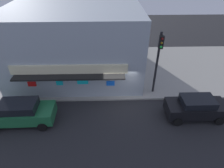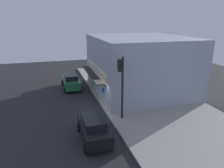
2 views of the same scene
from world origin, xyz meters
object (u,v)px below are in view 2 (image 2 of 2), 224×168
object	(u,v)px
fire_hydrant	(107,93)
parked_car_black	(94,128)
pedestrian	(116,99)
traffic_light	(121,80)
trash_can	(106,83)
parked_car_green	(71,81)

from	to	relation	value
fire_hydrant	parked_car_black	bearing A→B (deg)	-21.85
pedestrian	parked_car_black	size ratio (longest dim) A/B	0.43
pedestrian	traffic_light	bearing A→B (deg)	-6.19
traffic_light	parked_car_black	xyz separation A→B (m)	(2.40, -2.81, -2.61)
fire_hydrant	trash_can	world-z (taller)	trash_can
parked_car_green	traffic_light	bearing A→B (deg)	17.19
parked_car_black	parked_car_green	bearing A→B (deg)	-178.92
traffic_light	pedestrian	size ratio (longest dim) A/B	2.90
traffic_light	fire_hydrant	xyz separation A→B (m)	(-5.47, 0.35, -2.94)
parked_car_green	trash_can	bearing A→B (deg)	76.66
trash_can	parked_car_green	distance (m)	4.28
pedestrian	fire_hydrant	bearing A→B (deg)	177.80
parked_car_green	parked_car_black	xyz separation A→B (m)	(12.22, 0.23, -0.03)
traffic_light	trash_can	xyz separation A→B (m)	(-8.84, 1.12, -2.86)
traffic_light	parked_car_green	bearing A→B (deg)	-162.81
traffic_light	fire_hydrant	size ratio (longest dim) A/B	6.62
pedestrian	parked_car_black	bearing A→B (deg)	-34.68
fire_hydrant	pedestrian	bearing A→B (deg)	-2.20
fire_hydrant	parked_car_black	xyz separation A→B (m)	(7.87, -3.15, 0.34)
fire_hydrant	parked_car_green	world-z (taller)	parked_car_green
traffic_light	parked_car_green	xyz separation A→B (m)	(-9.82, -3.04, -2.58)
fire_hydrant	pedestrian	distance (m)	3.56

